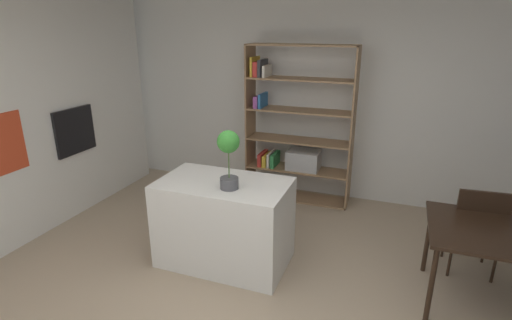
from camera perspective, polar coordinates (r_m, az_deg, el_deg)
name	(u,v)px	position (r m, az deg, el deg)	size (l,w,h in m)	color
ground_plane	(245,313)	(3.63, -1.61, -21.24)	(9.49, 9.49, 0.00)	tan
back_partition	(320,100)	(5.54, 9.23, 8.54)	(6.90, 0.06, 2.72)	silver
built_in_oven	(75,131)	(5.40, -24.80, 3.89)	(0.06, 0.60, 0.57)	black
kitchen_island	(224,222)	(4.06, -4.60, -8.99)	(1.29, 0.76, 0.88)	white
potted_plant_on_island	(229,153)	(3.60, -4.00, 1.04)	(0.21, 0.21, 0.56)	#4C4C51
open_bookshelf	(295,131)	(5.39, 5.61, 4.20)	(1.44, 0.38, 2.12)	#997551
dining_table	(486,239)	(3.86, 30.44, -9.80)	(0.92, 0.88, 0.74)	black
dining_chair_far	(477,225)	(4.32, 29.38, -8.22)	(0.48, 0.45, 0.93)	black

